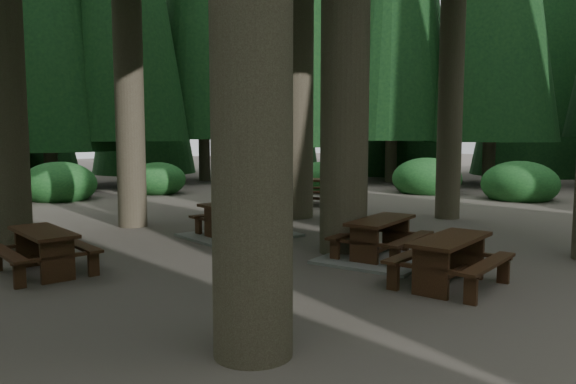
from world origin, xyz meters
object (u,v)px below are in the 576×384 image
picnic_table_b (43,245)px  picnic_table_e (450,254)px  picnic_table_c (240,225)px  picnic_table_d (311,187)px  picnic_table_a (381,246)px

picnic_table_b → picnic_table_e: (4.61, -3.77, 0.02)m
picnic_table_b → picnic_table_c: 4.09m
picnic_table_d → picnic_table_e: 9.10m
picnic_table_c → picnic_table_d: size_ratio=1.02×
picnic_table_b → picnic_table_a: bearing=-119.6°
picnic_table_a → picnic_table_c: size_ratio=1.11×
picnic_table_b → picnic_table_c: (3.92, 1.16, -0.21)m
picnic_table_a → picnic_table_b: picnic_table_a is taller
picnic_table_a → picnic_table_d: bearing=40.8°
picnic_table_c → picnic_table_d: bearing=33.0°
picnic_table_a → picnic_table_c: picnic_table_c is taller
picnic_table_d → picnic_table_c: bearing=-95.8°
picnic_table_b → picnic_table_d: (8.12, 4.63, 0.06)m
picnic_table_a → picnic_table_b: size_ratio=1.48×
picnic_table_a → picnic_table_e: picnic_table_e is taller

